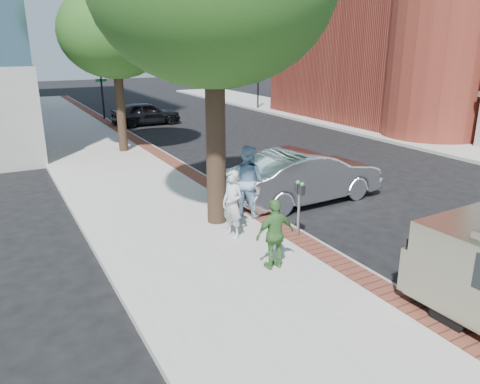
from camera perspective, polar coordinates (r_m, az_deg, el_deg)
ground at (r=11.78m, az=3.88°, el=-6.68°), size 120.00×120.00×0.00m
sidewalk at (r=18.21m, az=-13.74°, el=1.97°), size 5.00×60.00×0.15m
brick_strip at (r=18.83m, az=-7.29°, el=3.10°), size 0.60×60.00×0.01m
curb at (r=18.97m, az=-6.30°, el=3.00°), size 0.10×60.00×0.15m
sidewalk_far at (r=26.92m, az=21.40°, el=6.25°), size 5.00×60.00×0.15m
church at (r=34.84m, az=23.52°, el=20.29°), size 19.00×16.00×20.40m
signal_near at (r=31.86m, az=-16.52°, el=12.30°), size 0.70×0.15×3.80m
signal_far at (r=36.12m, az=2.22°, el=13.55°), size 0.70×0.15×3.80m
tree_far at (r=21.70m, az=-15.02°, el=18.30°), size 4.80×4.80×7.14m
parking_meter at (r=11.67m, az=7.24°, el=-0.67°), size 0.12×0.32×1.47m
person_gray at (r=11.68m, az=-0.93°, el=-1.48°), size 0.57×0.72×1.73m
person_officer at (r=13.17m, az=0.88°, el=1.41°), size 1.17×1.24×2.02m
person_green at (r=10.11m, az=4.31°, el=-5.16°), size 0.93×0.40×1.57m
sedan_silver at (r=14.98m, az=8.11°, el=1.96°), size 5.17×2.05×1.67m
bg_car at (r=29.87m, az=-11.39°, el=9.38°), size 4.20×1.71×1.43m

